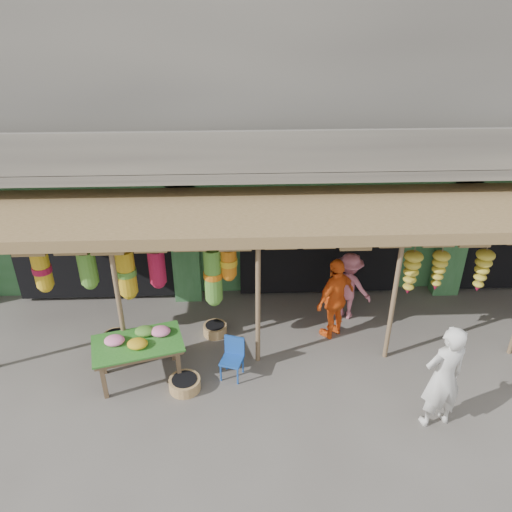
{
  "coord_description": "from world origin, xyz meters",
  "views": [
    {
      "loc": [
        -1.85,
        -7.73,
        6.46
      ],
      "look_at": [
        -1.49,
        1.0,
        1.65
      ],
      "focal_mm": 35.0,
      "sensor_mm": 36.0,
      "label": 1
    }
  ],
  "objects_px": {
    "person_front": "(443,377)",
    "person_vendor": "(335,298)",
    "flower_table": "(138,344)",
    "blue_chair": "(233,355)",
    "person_shopper": "(348,286)"
  },
  "relations": [
    {
      "from": "person_front",
      "to": "person_vendor",
      "type": "xyz_separation_m",
      "value": [
        -1.27,
        2.43,
        -0.08
      ]
    },
    {
      "from": "flower_table",
      "to": "person_front",
      "type": "height_order",
      "value": "person_front"
    },
    {
      "from": "person_vendor",
      "to": "blue_chair",
      "type": "bearing_deg",
      "value": -10.86
    },
    {
      "from": "person_front",
      "to": "person_shopper",
      "type": "relative_size",
      "value": 1.27
    },
    {
      "from": "person_vendor",
      "to": "person_shopper",
      "type": "distance_m",
      "value": 0.77
    },
    {
      "from": "flower_table",
      "to": "blue_chair",
      "type": "bearing_deg",
      "value": -15.14
    },
    {
      "from": "blue_chair",
      "to": "person_shopper",
      "type": "bearing_deg",
      "value": 53.76
    },
    {
      "from": "flower_table",
      "to": "person_front",
      "type": "relative_size",
      "value": 0.91
    },
    {
      "from": "flower_table",
      "to": "person_shopper",
      "type": "bearing_deg",
      "value": 8.0
    },
    {
      "from": "person_front",
      "to": "person_shopper",
      "type": "xyz_separation_m",
      "value": [
        -0.86,
        3.07,
        -0.21
      ]
    },
    {
      "from": "blue_chair",
      "to": "person_front",
      "type": "height_order",
      "value": "person_front"
    },
    {
      "from": "person_front",
      "to": "person_vendor",
      "type": "bearing_deg",
      "value": -74.53
    },
    {
      "from": "person_front",
      "to": "person_shopper",
      "type": "height_order",
      "value": "person_front"
    },
    {
      "from": "flower_table",
      "to": "person_shopper",
      "type": "distance_m",
      "value": 4.52
    },
    {
      "from": "blue_chair",
      "to": "person_vendor",
      "type": "bearing_deg",
      "value": 46.73
    }
  ]
}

